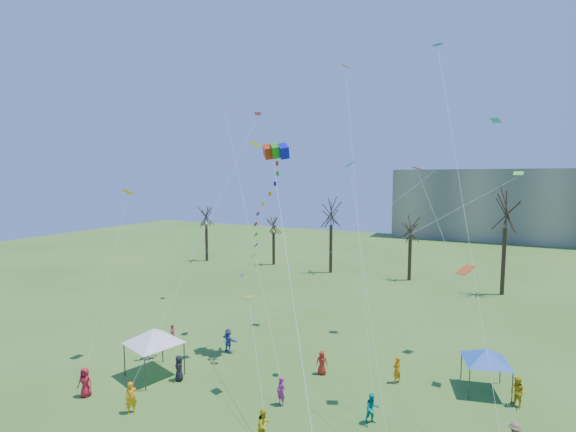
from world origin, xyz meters
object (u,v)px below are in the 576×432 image
at_px(canopy_tent_white, 154,336).
at_px(canopy_tent_blue, 486,355).
at_px(distant_building, 546,206).
at_px(big_box_kite, 264,222).

bearing_deg(canopy_tent_white, canopy_tent_blue, 20.61).
height_order(distant_building, big_box_kite, big_box_kite).
relative_size(big_box_kite, canopy_tent_blue, 5.34).
relative_size(big_box_kite, canopy_tent_white, 4.55).
xyz_separation_m(big_box_kite, canopy_tent_blue, (14.28, 2.39, -7.80)).
distance_m(canopy_tent_white, canopy_tent_blue, 21.25).
bearing_deg(canopy_tent_white, distant_building, 68.34).
distance_m(distant_building, big_box_kite, 77.63).
bearing_deg(distant_building, canopy_tent_white, -111.66).
relative_size(distant_building, canopy_tent_white, 14.56).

